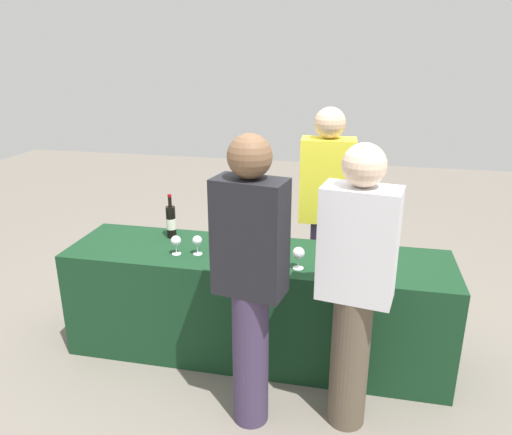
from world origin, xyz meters
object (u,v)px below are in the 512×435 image
at_px(wine_bottle_0, 171,222).
at_px(guest_1, 355,283).
at_px(guest_0, 250,276).
at_px(wine_glass_1, 197,241).
at_px(wine_glass_2, 263,252).
at_px(wine_glass_3, 299,254).
at_px(wine_glass_0, 176,241).
at_px(wine_bottle_1, 230,231).
at_px(server_pouring, 326,209).
at_px(wine_bottle_3, 348,239).
at_px(wine_bottle_2, 269,235).

xyz_separation_m(wine_bottle_0, guest_1, (1.29, -0.72, 0.01)).
height_order(guest_0, guest_1, guest_0).
xyz_separation_m(wine_glass_1, guest_1, (1.01, -0.47, 0.04)).
xyz_separation_m(wine_glass_2, wine_glass_3, (0.22, -0.00, 0.01)).
bearing_deg(guest_0, wine_glass_3, 78.94).
distance_m(wine_glass_0, wine_glass_3, 0.81).
height_order(wine_bottle_1, guest_1, guest_1).
xyz_separation_m(wine_bottle_1, wine_glass_0, (-0.31, -0.21, -0.02)).
height_order(wine_glass_0, wine_glass_2, wine_glass_2).
distance_m(wine_glass_2, server_pouring, 0.80).
height_order(wine_bottle_3, wine_glass_0, wine_bottle_3).
xyz_separation_m(wine_glass_1, wine_glass_2, (0.45, -0.08, -0.00)).
distance_m(wine_glass_0, wine_glass_2, 0.59).
distance_m(wine_bottle_0, wine_bottle_1, 0.45).
bearing_deg(wine_glass_3, wine_glass_0, 176.29).
bearing_deg(wine_bottle_0, server_pouring, 20.89).
xyz_separation_m(wine_bottle_1, guest_0, (0.31, -0.74, 0.05)).
bearing_deg(wine_glass_1, wine_bottle_1, 46.27).
distance_m(wine_bottle_1, wine_bottle_3, 0.79).
height_order(wine_bottle_2, guest_0, guest_0).
relative_size(wine_bottle_0, wine_bottle_1, 1.05).
xyz_separation_m(wine_bottle_3, guest_1, (0.06, -0.62, 0.01)).
bearing_deg(wine_glass_1, wine_glass_0, -168.49).
distance_m(wine_bottle_3, wine_glass_1, 0.97).
distance_m(wine_bottle_2, guest_0, 0.72).
bearing_deg(wine_bottle_3, guest_0, -123.64).
xyz_separation_m(wine_bottle_2, guest_1, (0.57, -0.62, 0.02)).
distance_m(wine_bottle_0, wine_glass_2, 0.80).
height_order(wine_bottle_1, wine_bottle_3, wine_bottle_3).
relative_size(wine_glass_0, wine_glass_1, 1.00).
distance_m(wine_glass_3, guest_1, 0.52).
bearing_deg(wine_bottle_2, wine_glass_3, -45.99).
distance_m(wine_bottle_3, wine_glass_3, 0.37).
distance_m(wine_bottle_1, server_pouring, 0.77).
bearing_deg(wine_bottle_1, wine_glass_3, -27.24).
bearing_deg(wine_bottle_3, wine_bottle_0, 175.59).
bearing_deg(guest_0, wine_glass_0, 149.64).
distance_m(wine_bottle_2, wine_glass_2, 0.23).
relative_size(wine_bottle_1, wine_bottle_2, 0.99).
distance_m(wine_glass_3, guest_0, 0.52).
relative_size(wine_bottle_1, server_pouring, 0.19).
height_order(wine_bottle_1, guest_0, guest_0).
distance_m(wine_glass_1, guest_1, 1.12).
bearing_deg(server_pouring, wine_bottle_2, 53.87).
bearing_deg(wine_bottle_2, wine_bottle_0, 172.39).
xyz_separation_m(guest_0, guest_1, (0.53, 0.10, -0.03)).
relative_size(wine_bottle_3, server_pouring, 0.20).
bearing_deg(guest_0, wine_bottle_0, 143.53).
distance_m(wine_bottle_2, server_pouring, 0.60).
relative_size(wine_bottle_0, guest_0, 0.19).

